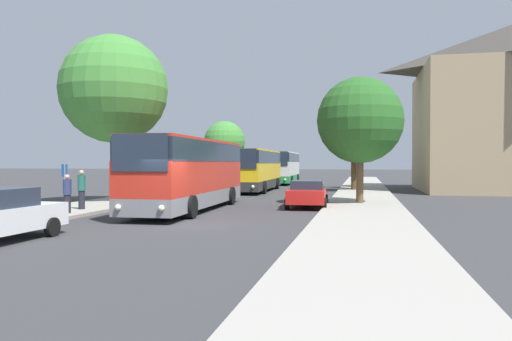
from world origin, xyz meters
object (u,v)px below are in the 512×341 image
Objects in this scene: tree_left_near at (114,89)px; tree_right_near at (360,120)px; tree_left_far at (224,142)px; tree_right_mid at (354,136)px; bus_front at (189,173)px; bus_rear at (284,167)px; bus_middle at (256,169)px; pedestrian_waiting_far at (82,189)px; pedestrian_waiting_near at (67,194)px; parked_car_right_near at (307,193)px; bus_stop_sign at (65,181)px.

tree_right_near is at bearing 7.41° from tree_left_near.
tree_right_mid is at bearing -30.57° from tree_left_far.
tree_left_near is at bearing 152.13° from bus_front.
tree_left_far reaches higher than bus_rear.
pedestrian_waiting_far is at bearing -105.21° from bus_middle.
tree_left_far is (-5.26, -5.62, 2.64)m from bus_rear.
tree_right_mid is at bearing 65.71° from bus_front.
tree_left_near is at bearing -2.39° from pedestrian_waiting_near.
tree_right_mid is (7.90, -13.39, 2.67)m from bus_rear.
tree_right_near is at bearing -148.58° from parked_car_right_near.
tree_left_near is at bearing -90.22° from tree_left_far.
tree_right_near is at bearing -57.23° from tree_left_far.
bus_front reaches higher than pedestrian_waiting_near.
tree_right_near is (2.70, 1.83, 3.94)m from parked_car_right_near.
tree_left_far is 15.28m from tree_right_mid.
tree_left_far is at bearing -135.27° from bus_rear.
tree_left_far is (-5.45, 25.89, 2.63)m from bus_front.
tree_left_far is at bearing 90.24° from bus_stop_sign.
parked_car_right_near is 0.68× the size of tree_left_far.
bus_rear reaches higher than bus_middle.
bus_stop_sign is (-5.33, -2.46, -0.34)m from bus_front.
tree_left_far is 0.99× the size of tree_right_mid.
pedestrian_waiting_near is at bearing -98.80° from bus_rear.
bus_stop_sign is at bearing -156.46° from bus_front.
pedestrian_waiting_far is 28.13m from tree_left_far.
tree_right_near reaches higher than bus_rear.
bus_stop_sign is 28.51m from tree_left_far.
tree_left_far is (-11.02, 23.14, 3.75)m from parked_car_right_near.
tree_left_near reaches higher than pedestrian_waiting_far.
bus_middle is 6.51× the size of pedestrian_waiting_far.
bus_middle is 7.13× the size of pedestrian_waiting_near.
parked_car_right_near is 0.67× the size of tree_right_mid.
parked_car_right_near is 11.34m from pedestrian_waiting_far.
bus_front is at bearing 23.63° from parked_car_right_near.
bus_middle is 10.91m from tree_left_far.
bus_middle reaches higher than parked_car_right_near.
parked_car_right_near is 12.54m from tree_left_near.
bus_middle reaches higher than pedestrian_waiting_far.
tree_left_far is (-0.12, 28.35, 2.98)m from bus_stop_sign.
pedestrian_waiting_near is at bearing 31.07° from parked_car_right_near.
tree_left_near reaches higher than pedestrian_waiting_near.
tree_left_near is (-11.11, 0.03, 5.81)m from parked_car_right_near.
bus_front is at bearing -90.98° from bus_middle.
bus_stop_sign is at bearing -89.76° from tree_left_far.
parked_car_right_near is 5.12m from tree_right_near.
tree_right_near reaches higher than bus_front.
tree_left_far is 25.36m from tree_right_near.
bus_middle is 20.96m from pedestrian_waiting_near.
tree_left_far is at bearing 89.78° from tree_left_near.
bus_front is 5.49× the size of bus_stop_sign.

